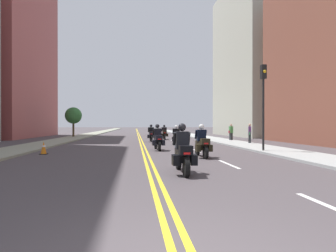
{
  "coord_description": "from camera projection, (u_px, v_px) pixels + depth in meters",
  "views": [
    {
      "loc": [
        -0.58,
        -2.78,
        1.58
      ],
      "look_at": [
        1.97,
        18.59,
        1.49
      ],
      "focal_mm": 29.74,
      "sensor_mm": 36.0,
      "label": 1
    }
  ],
  "objects": [
    {
      "name": "sidewalk_left",
      "position": [
        95.0,
        133.0,
        49.58
      ],
      "size": [
        2.8,
        144.0,
        0.12
      ],
      "primitive_type": "cube",
      "color": "gray",
      "rests_on": "ground"
    },
    {
      "name": "traffic_cone_1",
      "position": [
        44.0,
        148.0,
        14.91
      ],
      "size": [
        0.38,
        0.38,
        0.69
      ],
      "color": "black",
      "rests_on": "ground"
    },
    {
      "name": "motorcycle_1",
      "position": [
        202.0,
        144.0,
        13.5
      ],
      "size": [
        0.77,
        2.16,
        1.62
      ],
      "rotation": [
        0.0,
        0.0,
        0.02
      ],
      "color": "black",
      "rests_on": "ground"
    },
    {
      "name": "traffic_light_near",
      "position": [
        263.0,
        92.0,
        15.87
      ],
      "size": [
        0.28,
        0.38,
        5.01
      ],
      "color": "black",
      "rests_on": "ground"
    },
    {
      "name": "lane_dashes_white",
      "position": [
        168.0,
        139.0,
        32.0
      ],
      "size": [
        0.14,
        56.4,
        0.01
      ],
      "color": "silver",
      "rests_on": "ground"
    },
    {
      "name": "pedestrian_0",
      "position": [
        231.0,
        132.0,
        26.86
      ],
      "size": [
        0.5,
        0.35,
        1.67
      ],
      "rotation": [
        0.0,
        0.0,
        3.57
      ],
      "color": "#282C2F",
      "rests_on": "ground"
    },
    {
      "name": "motorcycle_5",
      "position": [
        164.0,
        133.0,
        30.0
      ],
      "size": [
        0.77,
        2.24,
        1.59
      ],
      "rotation": [
        0.0,
        0.0,
        -0.02
      ],
      "color": "black",
      "rests_on": "ground"
    },
    {
      "name": "building_left_1",
      "position": [
        1.0,
        39.0,
        35.54
      ],
      "size": [
        9.67,
        16.67,
        25.16
      ],
      "color": "#974542",
      "rests_on": "ground"
    },
    {
      "name": "sidewalk_right",
      "position": [
        180.0,
        133.0,
        51.41
      ],
      "size": [
        2.8,
        144.0,
        0.12
      ],
      "primitive_type": "cube",
      "color": "#9A9F9D",
      "rests_on": "ground"
    },
    {
      "name": "pedestrian_2",
      "position": [
        250.0,
        134.0,
        22.43
      ],
      "size": [
        0.35,
        0.5,
        1.68
      ],
      "rotation": [
        0.0,
        0.0,
        4.29
      ],
      "color": "#272A2D",
      "rests_on": "ground"
    },
    {
      "name": "motorcycle_0",
      "position": [
        183.0,
        154.0,
        9.01
      ],
      "size": [
        0.76,
        2.13,
        1.63
      ],
      "rotation": [
        0.0,
        0.0,
        0.0
      ],
      "color": "black",
      "rests_on": "ground"
    },
    {
      "name": "centreline_yellow_outer",
      "position": [
        139.0,
        133.0,
        50.51
      ],
      "size": [
        0.12,
        132.0,
        0.01
      ],
      "primitive_type": "cube",
      "color": "yellow",
      "rests_on": "ground"
    },
    {
      "name": "motorcycle_3",
      "position": [
        176.0,
        137.0,
        21.82
      ],
      "size": [
        0.77,
        2.11,
        1.56
      ],
      "rotation": [
        0.0,
        0.0,
        -0.03
      ],
      "color": "black",
      "rests_on": "ground"
    },
    {
      "name": "building_right_1",
      "position": [
        251.0,
        60.0,
        40.36
      ],
      "size": [
        6.68,
        16.32,
        22.06
      ],
      "color": "#B2B6A3",
      "rests_on": "ground"
    },
    {
      "name": "motorcycle_4",
      "position": [
        151.0,
        135.0,
        26.07
      ],
      "size": [
        0.77,
        2.14,
        1.62
      ],
      "rotation": [
        0.0,
        0.0,
        0.02
      ],
      "color": "black",
      "rests_on": "ground"
    },
    {
      "name": "motorcycle_2",
      "position": [
        158.0,
        140.0,
        17.29
      ],
      "size": [
        0.78,
        2.24,
        1.63
      ],
      "rotation": [
        0.0,
        0.0,
        0.06
      ],
      "color": "black",
      "rests_on": "ground"
    },
    {
      "name": "ground_plane",
      "position": [
        138.0,
        134.0,
        50.49
      ],
      "size": [
        264.0,
        264.0,
        0.0
      ],
      "primitive_type": "plane",
      "color": "#463F42"
    },
    {
      "name": "street_tree_0",
      "position": [
        73.0,
        116.0,
        34.48
      ],
      "size": [
        2.03,
        2.03,
        3.76
      ],
      "color": "#483C26",
      "rests_on": "ground"
    },
    {
      "name": "centreline_yellow_inner",
      "position": [
        137.0,
        133.0,
        50.48
      ],
      "size": [
        0.12,
        132.0,
        0.01
      ],
      "primitive_type": "cube",
      "color": "yellow",
      "rests_on": "ground"
    }
  ]
}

